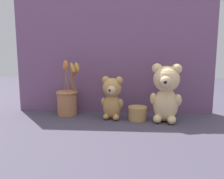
{
  "coord_description": "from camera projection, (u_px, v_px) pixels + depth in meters",
  "views": [
    {
      "loc": [
        0.09,
        -1.21,
        0.36
      ],
      "look_at": [
        0.0,
        0.02,
        0.16
      ],
      "focal_mm": 38.0,
      "sensor_mm": 36.0,
      "label": 1
    }
  ],
  "objects": [
    {
      "name": "flower_vase",
      "position": [
        67.0,
        99.0,
        1.34
      ],
      "size": [
        0.15,
        0.13,
        0.31
      ],
      "color": "#AD7047",
      "rests_on": "ground"
    },
    {
      "name": "teddy_bear_medium",
      "position": [
        112.0,
        97.0,
        1.25
      ],
      "size": [
        0.13,
        0.11,
        0.23
      ],
      "color": "tan",
      "rests_on": "ground"
    },
    {
      "name": "teddy_bear_large",
      "position": [
        166.0,
        92.0,
        1.19
      ],
      "size": [
        0.17,
        0.15,
        0.3
      ],
      "color": "#DBBC84",
      "rests_on": "ground"
    },
    {
      "name": "decorative_tin_tall",
      "position": [
        137.0,
        113.0,
        1.24
      ],
      "size": [
        0.1,
        0.1,
        0.07
      ],
      "color": "tan",
      "rests_on": "ground"
    },
    {
      "name": "ground_plane",
      "position": [
        112.0,
        119.0,
        1.26
      ],
      "size": [
        4.0,
        4.0,
        0.0
      ],
      "primitive_type": "plane",
      "color": "#3D3847"
    },
    {
      "name": "backdrop_wall",
      "position": [
        114.0,
        56.0,
        1.37
      ],
      "size": [
        1.15,
        0.02,
        0.66
      ],
      "color": "#704C70",
      "rests_on": "ground"
    }
  ]
}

